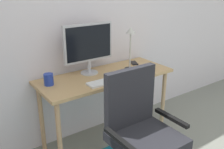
{
  "coord_description": "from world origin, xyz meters",
  "views": [
    {
      "loc": [
        -1.4,
        -0.16,
        1.67
      ],
      "look_at": [
        -0.15,
        1.6,
        0.86
      ],
      "focal_mm": 40.95,
      "sensor_mm": 36.0,
      "label": 1
    }
  ],
  "objects_px": {
    "coffee_cup": "(49,79)",
    "cell_phone": "(134,63)",
    "desk": "(106,83)",
    "keyboard": "(109,81)",
    "office_chair": "(141,146)",
    "computer_mouse": "(135,73)",
    "desk_lamp": "(130,41)",
    "monitor": "(89,44)"
  },
  "relations": [
    {
      "from": "computer_mouse",
      "to": "coffee_cup",
      "type": "height_order",
      "value": "coffee_cup"
    },
    {
      "from": "office_chair",
      "to": "keyboard",
      "type": "bearing_deg",
      "value": 82.84
    },
    {
      "from": "keyboard",
      "to": "coffee_cup",
      "type": "relative_size",
      "value": 3.98
    },
    {
      "from": "computer_mouse",
      "to": "cell_phone",
      "type": "relative_size",
      "value": 0.74
    },
    {
      "from": "monitor",
      "to": "coffee_cup",
      "type": "bearing_deg",
      "value": -173.08
    },
    {
      "from": "cell_phone",
      "to": "office_chair",
      "type": "distance_m",
      "value": 1.13
    },
    {
      "from": "coffee_cup",
      "to": "cell_phone",
      "type": "height_order",
      "value": "coffee_cup"
    },
    {
      "from": "cell_phone",
      "to": "desk_lamp",
      "type": "xyz_separation_m",
      "value": [
        -0.17,
        -0.14,
        0.31
      ]
    },
    {
      "from": "desk",
      "to": "computer_mouse",
      "type": "height_order",
      "value": "computer_mouse"
    },
    {
      "from": "monitor",
      "to": "coffee_cup",
      "type": "distance_m",
      "value": 0.53
    },
    {
      "from": "desk",
      "to": "cell_phone",
      "type": "relative_size",
      "value": 9.93
    },
    {
      "from": "desk",
      "to": "desk_lamp",
      "type": "distance_m",
      "value": 0.5
    },
    {
      "from": "desk",
      "to": "office_chair",
      "type": "bearing_deg",
      "value": -101.85
    },
    {
      "from": "keyboard",
      "to": "computer_mouse",
      "type": "xyz_separation_m",
      "value": [
        0.33,
        0.01,
        0.01
      ]
    },
    {
      "from": "desk",
      "to": "coffee_cup",
      "type": "bearing_deg",
      "value": 172.26
    },
    {
      "from": "coffee_cup",
      "to": "cell_phone",
      "type": "distance_m",
      "value": 1.05
    },
    {
      "from": "monitor",
      "to": "coffee_cup",
      "type": "height_order",
      "value": "monitor"
    },
    {
      "from": "desk",
      "to": "monitor",
      "type": "distance_m",
      "value": 0.43
    },
    {
      "from": "monitor",
      "to": "cell_phone",
      "type": "distance_m",
      "value": 0.66
    },
    {
      "from": "keyboard",
      "to": "computer_mouse",
      "type": "distance_m",
      "value": 0.33
    },
    {
      "from": "desk",
      "to": "desk_lamp",
      "type": "bearing_deg",
      "value": -3.25
    },
    {
      "from": "computer_mouse",
      "to": "desk",
      "type": "bearing_deg",
      "value": 146.82
    },
    {
      "from": "office_chair",
      "to": "desk",
      "type": "bearing_deg",
      "value": 78.3
    },
    {
      "from": "monitor",
      "to": "cell_phone",
      "type": "relative_size",
      "value": 3.82
    },
    {
      "from": "keyboard",
      "to": "cell_phone",
      "type": "xyz_separation_m",
      "value": [
        0.56,
        0.3,
        -0.0
      ]
    },
    {
      "from": "monitor",
      "to": "desk_lamp",
      "type": "xyz_separation_m",
      "value": [
        0.41,
        -0.15,
        0.01
      ]
    },
    {
      "from": "computer_mouse",
      "to": "office_chair",
      "type": "relative_size",
      "value": 0.1
    },
    {
      "from": "computer_mouse",
      "to": "coffee_cup",
      "type": "xyz_separation_m",
      "value": [
        -0.82,
        0.24,
        0.04
      ]
    },
    {
      "from": "cell_phone",
      "to": "desk_lamp",
      "type": "relative_size",
      "value": 0.31
    },
    {
      "from": "office_chair",
      "to": "computer_mouse",
      "type": "bearing_deg",
      "value": 55.03
    },
    {
      "from": "monitor",
      "to": "office_chair",
      "type": "distance_m",
      "value": 1.1
    },
    {
      "from": "keyboard",
      "to": "office_chair",
      "type": "distance_m",
      "value": 0.68
    },
    {
      "from": "desk",
      "to": "computer_mouse",
      "type": "distance_m",
      "value": 0.32
    },
    {
      "from": "keyboard",
      "to": "desk_lamp",
      "type": "xyz_separation_m",
      "value": [
        0.38,
        0.16,
        0.3
      ]
    },
    {
      "from": "computer_mouse",
      "to": "office_chair",
      "type": "distance_m",
      "value": 0.8
    },
    {
      "from": "desk",
      "to": "office_chair",
      "type": "height_order",
      "value": "office_chair"
    },
    {
      "from": "keyboard",
      "to": "office_chair",
      "type": "bearing_deg",
      "value": -97.3
    },
    {
      "from": "monitor",
      "to": "coffee_cup",
      "type": "relative_size",
      "value": 4.96
    },
    {
      "from": "computer_mouse",
      "to": "office_chair",
      "type": "bearing_deg",
      "value": -125.12
    },
    {
      "from": "coffee_cup",
      "to": "desk",
      "type": "bearing_deg",
      "value": -7.74
    },
    {
      "from": "monitor",
      "to": "office_chair",
      "type": "relative_size",
      "value": 0.52
    },
    {
      "from": "desk",
      "to": "monitor",
      "type": "relative_size",
      "value": 2.6
    }
  ]
}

